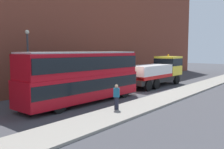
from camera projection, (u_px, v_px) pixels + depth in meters
name	position (u px, v px, depth m)	size (l,w,h in m)	color
ground_plane	(129.00, 92.00, 24.50)	(120.00, 120.00, 0.00)	#424247
near_kerb	(168.00, 97.00, 21.89)	(60.00, 2.80, 0.15)	gray
building_facade	(82.00, 16.00, 27.76)	(60.00, 1.50, 16.00)	brown
recovery_tow_truck	(157.00, 71.00, 28.85)	(10.17, 2.86, 3.67)	#2D2D2D
double_decker_bus	(84.00, 75.00, 19.42)	(11.10, 2.82, 4.06)	#B70C19
pedestrian_onlooker	(116.00, 97.00, 16.81)	(0.42, 0.48, 1.71)	#232333
street_lamp	(28.00, 59.00, 20.29)	(0.36, 0.36, 5.83)	#38383D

